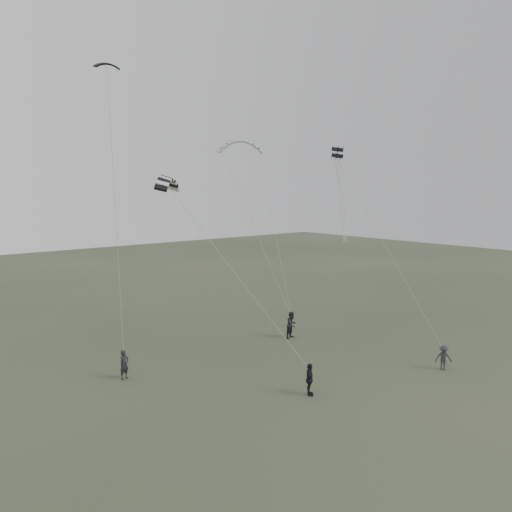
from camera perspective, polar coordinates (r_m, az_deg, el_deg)
ground at (r=29.26m, az=7.12°, el=-13.65°), size 140.00×140.00×0.00m
flyer_left at (r=29.56m, az=-14.83°, el=-11.90°), size 0.70×0.56×1.67m
flyer_right at (r=36.13m, az=4.11°, el=-7.86°), size 1.06×0.90×1.92m
flyer_center at (r=26.66m, az=6.14°, el=-13.85°), size 0.97×1.02×1.70m
flyer_far at (r=31.98m, az=20.64°, el=-10.82°), size 1.06×1.08×1.48m
kite_dark_small at (r=32.44m, az=-16.67°, el=20.30°), size 1.55×0.81×0.60m
kite_pale_large at (r=42.17m, az=-1.80°, el=13.06°), size 3.89×3.23×1.77m
kite_striped at (r=27.78m, az=-10.10°, el=8.77°), size 2.63×2.58×1.25m
kite_box at (r=36.83m, az=9.29°, el=11.59°), size 0.64×0.75×0.80m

